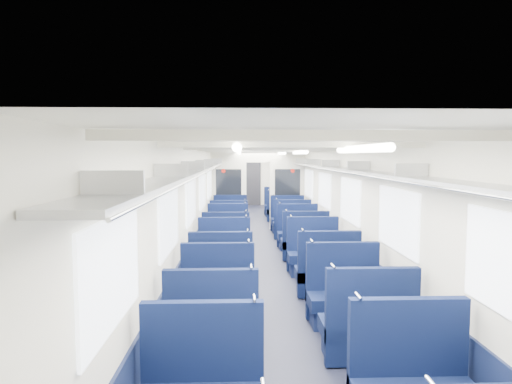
% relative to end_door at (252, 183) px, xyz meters
% --- Properties ---
extents(floor, '(2.80, 18.00, 0.01)m').
position_rel_end_door_xyz_m(floor, '(0.00, -8.94, -1.00)').
color(floor, black).
rests_on(floor, ground).
extents(ceiling, '(2.80, 18.00, 0.01)m').
position_rel_end_door_xyz_m(ceiling, '(0.00, -8.94, 1.35)').
color(ceiling, white).
rests_on(ceiling, wall_left).
extents(wall_left, '(0.02, 18.00, 2.35)m').
position_rel_end_door_xyz_m(wall_left, '(-1.40, -8.94, 0.18)').
color(wall_left, beige).
rests_on(wall_left, floor).
extents(dado_left, '(0.03, 17.90, 0.70)m').
position_rel_end_door_xyz_m(dado_left, '(-1.39, -8.94, -0.65)').
color(dado_left, '#0F1733').
rests_on(dado_left, floor).
extents(wall_right, '(0.02, 18.00, 2.35)m').
position_rel_end_door_xyz_m(wall_right, '(1.40, -8.94, 0.18)').
color(wall_right, beige).
rests_on(wall_right, floor).
extents(dado_right, '(0.03, 17.90, 0.70)m').
position_rel_end_door_xyz_m(dado_right, '(1.39, -8.94, -0.65)').
color(dado_right, '#0F1733').
rests_on(dado_right, floor).
extents(wall_far, '(2.80, 0.02, 2.35)m').
position_rel_end_door_xyz_m(wall_far, '(0.00, 0.06, 0.18)').
color(wall_far, beige).
rests_on(wall_far, floor).
extents(luggage_rack_left, '(0.36, 17.40, 0.18)m').
position_rel_end_door_xyz_m(luggage_rack_left, '(-1.21, -8.94, 0.97)').
color(luggage_rack_left, '#B2B5BA').
rests_on(luggage_rack_left, wall_left).
extents(luggage_rack_right, '(0.36, 17.40, 0.18)m').
position_rel_end_door_xyz_m(luggage_rack_right, '(1.21, -8.94, 0.97)').
color(luggage_rack_right, '#B2B5BA').
rests_on(luggage_rack_right, wall_right).
extents(windows, '(2.78, 15.60, 0.75)m').
position_rel_end_door_xyz_m(windows, '(0.00, -9.40, 0.42)').
color(windows, white).
rests_on(windows, wall_left).
extents(ceiling_fittings, '(2.70, 16.06, 0.11)m').
position_rel_end_door_xyz_m(ceiling_fittings, '(0.00, -9.20, 1.29)').
color(ceiling_fittings, silver).
rests_on(ceiling_fittings, ceiling).
extents(end_door, '(0.75, 0.06, 2.00)m').
position_rel_end_door_xyz_m(end_door, '(0.00, 0.00, 0.00)').
color(end_door, black).
rests_on(end_door, floor).
extents(bulkhead, '(2.80, 0.10, 2.35)m').
position_rel_end_door_xyz_m(bulkhead, '(-0.00, -6.38, 0.23)').
color(bulkhead, silver).
rests_on(bulkhead, floor).
extents(seat_4, '(0.97, 0.54, 1.09)m').
position_rel_end_door_xyz_m(seat_4, '(-0.83, -14.86, -0.67)').
color(seat_4, '#0C183E').
rests_on(seat_4, floor).
extents(seat_5, '(0.97, 0.54, 1.09)m').
position_rel_end_door_xyz_m(seat_5, '(0.83, -14.86, -0.67)').
color(seat_5, '#0C183E').
rests_on(seat_5, floor).
extents(seat_6, '(0.97, 0.54, 1.09)m').
position_rel_end_door_xyz_m(seat_6, '(-0.83, -13.79, -0.67)').
color(seat_6, '#0C183E').
rests_on(seat_6, floor).
extents(seat_7, '(0.97, 0.54, 1.09)m').
position_rel_end_door_xyz_m(seat_7, '(0.83, -13.80, -0.67)').
color(seat_7, '#0C183E').
rests_on(seat_7, floor).
extents(seat_8, '(0.97, 0.54, 1.09)m').
position_rel_end_door_xyz_m(seat_8, '(-0.83, -12.68, -0.67)').
color(seat_8, '#0C183E').
rests_on(seat_8, floor).
extents(seat_9, '(0.97, 0.54, 1.09)m').
position_rel_end_door_xyz_m(seat_9, '(0.83, -12.67, -0.67)').
color(seat_9, '#0C183E').
rests_on(seat_9, floor).
extents(seat_10, '(0.97, 0.54, 1.09)m').
position_rel_end_door_xyz_m(seat_10, '(-0.83, -11.40, -0.67)').
color(seat_10, '#0C183E').
rests_on(seat_10, floor).
extents(seat_11, '(0.97, 0.54, 1.09)m').
position_rel_end_door_xyz_m(seat_11, '(0.83, -11.39, -0.67)').
color(seat_11, '#0C183E').
rests_on(seat_11, floor).
extents(seat_12, '(0.97, 0.54, 1.09)m').
position_rel_end_door_xyz_m(seat_12, '(-0.83, -10.38, -0.67)').
color(seat_12, '#0C183E').
rests_on(seat_12, floor).
extents(seat_13, '(0.97, 0.54, 1.09)m').
position_rel_end_door_xyz_m(seat_13, '(0.83, -10.29, -0.67)').
color(seat_13, '#0C183E').
rests_on(seat_13, floor).
extents(seat_14, '(0.97, 0.54, 1.09)m').
position_rel_end_door_xyz_m(seat_14, '(-0.83, -9.05, -0.67)').
color(seat_14, '#0C183E').
rests_on(seat_14, floor).
extents(seat_15, '(0.97, 0.54, 1.09)m').
position_rel_end_door_xyz_m(seat_15, '(0.83, -9.18, -0.67)').
color(seat_15, '#0C183E').
rests_on(seat_15, floor).
extents(seat_16, '(0.97, 0.54, 1.09)m').
position_rel_end_door_xyz_m(seat_16, '(-0.83, -8.05, -0.67)').
color(seat_16, '#0C183E').
rests_on(seat_16, floor).
extents(seat_17, '(0.97, 0.54, 1.09)m').
position_rel_end_door_xyz_m(seat_17, '(0.83, -7.94, -0.67)').
color(seat_17, '#0C183E').
rests_on(seat_17, floor).
extents(seat_18, '(0.97, 0.54, 1.09)m').
position_rel_end_door_xyz_m(seat_18, '(-0.83, -6.78, -0.67)').
color(seat_18, '#0C183E').
rests_on(seat_18, floor).
extents(seat_19, '(0.97, 0.54, 1.09)m').
position_rel_end_door_xyz_m(seat_19, '(0.83, -6.94, -0.67)').
color(seat_19, '#0C183E').
rests_on(seat_19, floor).
extents(seat_20, '(0.97, 0.54, 1.09)m').
position_rel_end_door_xyz_m(seat_20, '(-0.83, -4.81, -0.67)').
color(seat_20, '#0C183E').
rests_on(seat_20, floor).
extents(seat_21, '(0.97, 0.54, 1.09)m').
position_rel_end_door_xyz_m(seat_21, '(0.83, -4.90, -0.67)').
color(seat_21, '#0C183E').
rests_on(seat_21, floor).
extents(seat_22, '(0.97, 0.54, 1.09)m').
position_rel_end_door_xyz_m(seat_22, '(-0.83, -3.66, -0.67)').
color(seat_22, '#0C183E').
rests_on(seat_22, floor).
extents(seat_23, '(0.97, 0.54, 1.09)m').
position_rel_end_door_xyz_m(seat_23, '(0.83, -3.56, -0.67)').
color(seat_23, '#0C183E').
rests_on(seat_23, floor).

